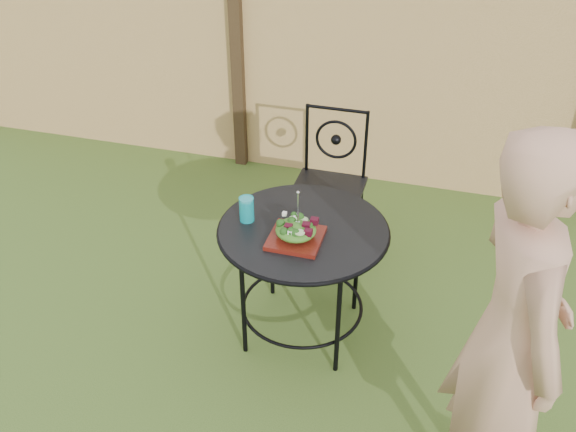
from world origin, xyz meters
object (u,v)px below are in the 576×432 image
object	(u,v)px
patio_chair	(330,179)
diner	(511,336)
patio_table	(303,249)
salad_plate	(296,238)

from	to	relation	value
patio_chair	diner	bearing A→B (deg)	-56.32
patio_table	patio_chair	size ratio (longest dim) A/B	0.97
patio_chair	diner	world-z (taller)	diner
patio_chair	diner	xyz separation A→B (m)	(1.08, -1.62, 0.39)
patio_table	salad_plate	xyz separation A→B (m)	(-0.01, -0.12, 0.15)
salad_plate	patio_table	bearing A→B (deg)	84.97
patio_chair	diner	size ratio (longest dim) A/B	0.53
patio_table	patio_chair	xyz separation A→B (m)	(-0.06, 0.90, -0.08)
patio_table	patio_chair	bearing A→B (deg)	93.56
diner	salad_plate	size ratio (longest dim) A/B	6.62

